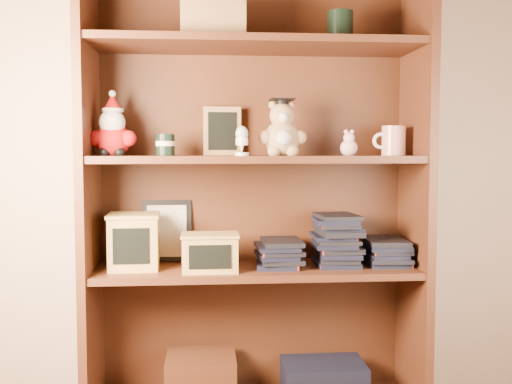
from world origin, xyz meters
The scene contains 16 objects.
bookcase centered at (0.21, 1.36, 0.78)m, with size 1.20×0.35×1.60m.
shelf_lower centered at (0.22, 1.30, 0.54)m, with size 1.14×0.33×0.02m.
shelf_upper centered at (0.22, 1.30, 0.94)m, with size 1.14×0.33×0.02m.
santa_plush centered at (-0.28, 1.30, 1.04)m, with size 0.17×0.12×0.23m.
teachers_tin centered at (-0.10, 1.30, 0.99)m, with size 0.07×0.07×0.08m.
chalkboard_plaque centered at (0.10, 1.42, 1.04)m, with size 0.14×0.08×0.18m.
egg_cup centered at (0.16, 1.23, 1.01)m, with size 0.05×0.05×0.10m.
grad_teddy_bear centered at (0.31, 1.30, 1.03)m, with size 0.17×0.15×0.21m.
pink_figurine centered at (0.55, 1.30, 0.99)m, with size 0.06×0.06×0.10m.
teacher_mug centered at (0.71, 1.30, 1.00)m, with size 0.12×0.09×0.11m.
certificate_frame centered at (-0.11, 1.44, 0.67)m, with size 0.18×0.05×0.23m.
treats_box centered at (-0.22, 1.30, 0.65)m, with size 0.19×0.19×0.20m.
pencils_box centered at (0.05, 1.24, 0.62)m, with size 0.20×0.14×0.13m.
book_stack_left centered at (0.30, 1.30, 0.60)m, with size 0.14×0.20×0.10m.
book_stack_mid centered at (0.51, 1.30, 0.65)m, with size 0.14×0.20×0.19m.
book_stack_right centered at (0.69, 1.30, 0.60)m, with size 0.14×0.20×0.10m.
Camera 1 is at (0.04, -0.82, 0.97)m, focal length 42.00 mm.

